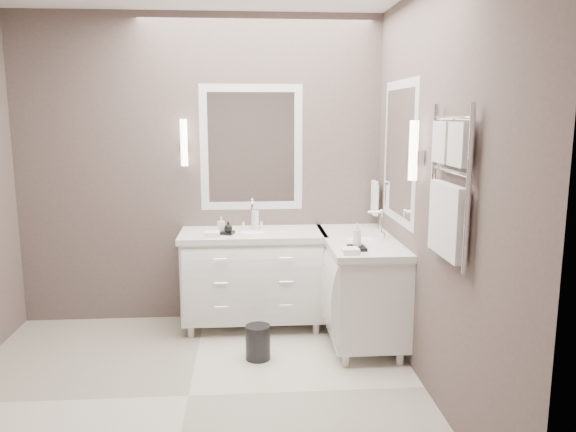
{
  "coord_description": "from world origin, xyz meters",
  "views": [
    {
      "loc": [
        0.4,
        -3.49,
        1.84
      ],
      "look_at": [
        0.71,
        0.7,
        1.08
      ],
      "focal_mm": 35.0,
      "sensor_mm": 36.0,
      "label": 1
    }
  ],
  "objects": [
    {
      "name": "mirror_back",
      "position": [
        0.45,
        1.49,
        1.55
      ],
      "size": [
        0.9,
        0.02,
        1.1
      ],
      "color": "white",
      "rests_on": "wall_back"
    },
    {
      "name": "sconce_right",
      "position": [
        1.53,
        0.22,
        1.59
      ],
      "size": [
        0.06,
        0.06,
        0.4
      ],
      "color": "white",
      "rests_on": "wall_right"
    },
    {
      "name": "waste_bin",
      "position": [
        0.47,
        0.54,
        0.13
      ],
      "size": [
        0.2,
        0.2,
        0.26
      ],
      "primitive_type": "cylinder",
      "rotation": [
        0.0,
        0.0,
        -0.06
      ],
      "color": "black",
      "rests_on": "floor"
    },
    {
      "name": "mirror_right",
      "position": [
        1.59,
        0.8,
        1.55
      ],
      "size": [
        0.02,
        0.9,
        1.1
      ],
      "color": "white",
      "rests_on": "wall_right"
    },
    {
      "name": "water_bottle",
      "position": [
        0.47,
        1.23,
        0.94
      ],
      "size": [
        0.07,
        0.07,
        0.18
      ],
      "primitive_type": "cylinder",
      "rotation": [
        0.0,
        0.0,
        -0.15
      ],
      "color": "silver",
      "rests_on": "vanity_back"
    },
    {
      "name": "wall_right",
      "position": [
        1.6,
        0.0,
        1.35
      ],
      "size": [
        0.01,
        3.0,
        2.7
      ],
      "primitive_type": "cube",
      "color": "#574945",
      "rests_on": "floor"
    },
    {
      "name": "soap_bottle_b",
      "position": [
        0.25,
        1.12,
        0.92
      ],
      "size": [
        0.09,
        0.09,
        0.09
      ],
      "primitive_type": "imported",
      "rotation": [
        0.0,
        0.0,
        -0.42
      ],
      "color": "black",
      "rests_on": "amenity_tray_back"
    },
    {
      "name": "vanity_back",
      "position": [
        0.45,
        1.23,
        0.49
      ],
      "size": [
        1.24,
        0.59,
        0.97
      ],
      "color": "white",
      "rests_on": "floor"
    },
    {
      "name": "wall_front",
      "position": [
        0.0,
        -1.5,
        1.35
      ],
      "size": [
        3.2,
        0.01,
        2.7
      ],
      "primitive_type": "cube",
      "color": "#574945",
      "rests_on": "floor"
    },
    {
      "name": "amenity_tray_back",
      "position": [
        0.22,
        1.15,
        0.86
      ],
      "size": [
        0.17,
        0.15,
        0.02
      ],
      "primitive_type": "cube",
      "rotation": [
        0.0,
        0.0,
        -0.27
      ],
      "color": "black",
      "rests_on": "vanity_back"
    },
    {
      "name": "amenity_tray_right",
      "position": [
        1.21,
        0.52,
        0.86
      ],
      "size": [
        0.13,
        0.17,
        0.02
      ],
      "primitive_type": "cube",
      "rotation": [
        0.0,
        0.0,
        0.03
      ],
      "color": "black",
      "rests_on": "vanity_right"
    },
    {
      "name": "wall_back",
      "position": [
        0.0,
        1.5,
        1.35
      ],
      "size": [
        3.2,
        0.01,
        2.7
      ],
      "primitive_type": "cube",
      "color": "#574945",
      "rests_on": "floor"
    },
    {
      "name": "soap_bottle_c",
      "position": [
        1.21,
        0.52,
        0.96
      ],
      "size": [
        0.07,
        0.07,
        0.17
      ],
      "primitive_type": "imported",
      "rotation": [
        0.0,
        0.0,
        0.09
      ],
      "color": "white",
      "rests_on": "amenity_tray_right"
    },
    {
      "name": "soap_bottle_a",
      "position": [
        0.19,
        1.17,
        0.93
      ],
      "size": [
        0.07,
        0.07,
        0.12
      ],
      "primitive_type": "imported",
      "rotation": [
        0.0,
        0.0,
        0.33
      ],
      "color": "white",
      "rests_on": "amenity_tray_back"
    },
    {
      "name": "vanity_right",
      "position": [
        1.33,
        0.9,
        0.49
      ],
      "size": [
        0.59,
        1.24,
        0.97
      ],
      "color": "white",
      "rests_on": "floor"
    },
    {
      "name": "floor",
      "position": [
        0.0,
        0.0,
        -0.01
      ],
      "size": [
        3.2,
        3.0,
        0.01
      ],
      "primitive_type": "cube",
      "color": "beige",
      "rests_on": "ground"
    },
    {
      "name": "towel_bar_corner",
      "position": [
        1.54,
        1.36,
        1.12
      ],
      "size": [
        0.03,
        0.22,
        0.3
      ],
      "color": "white",
      "rests_on": "wall_right"
    },
    {
      "name": "sconce_back",
      "position": [
        -0.13,
        1.43,
        1.59
      ],
      "size": [
        0.06,
        0.06,
        0.4
      ],
      "color": "white",
      "rests_on": "wall_back"
    },
    {
      "name": "towel_ladder",
      "position": [
        1.55,
        -0.4,
        1.39
      ],
      "size": [
        0.06,
        0.58,
        0.9
      ],
      "color": "white",
      "rests_on": "wall_right"
    }
  ]
}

